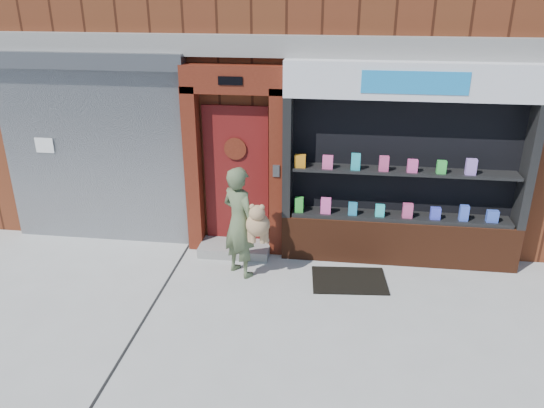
# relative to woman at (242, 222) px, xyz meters

# --- Properties ---
(ground) EXTENTS (80.00, 80.00, 0.00)m
(ground) POSITION_rel_woman_xyz_m (0.51, -1.08, -0.83)
(ground) COLOR #9E9E99
(ground) RESTS_ON ground
(shutter_bay) EXTENTS (3.10, 0.30, 3.04)m
(shutter_bay) POSITION_rel_woman_xyz_m (-2.49, 0.85, 0.89)
(shutter_bay) COLOR gray
(shutter_bay) RESTS_ON ground
(red_door_bay) EXTENTS (1.52, 0.58, 2.90)m
(red_door_bay) POSITION_rel_woman_xyz_m (-0.24, 0.78, 0.63)
(red_door_bay) COLOR #4F180D
(red_door_bay) RESTS_ON ground
(pharmacy_bay) EXTENTS (3.50, 0.41, 3.00)m
(pharmacy_bay) POSITION_rel_woman_xyz_m (2.26, 0.74, 0.54)
(pharmacy_bay) COLOR #512513
(pharmacy_bay) RESTS_ON ground
(woman) EXTENTS (0.81, 0.67, 1.65)m
(woman) POSITION_rel_woman_xyz_m (0.00, 0.00, 0.00)
(woman) COLOR #526140
(woman) RESTS_ON ground
(doormat) EXTENTS (1.11, 0.83, 0.03)m
(doormat) POSITION_rel_woman_xyz_m (1.55, -0.02, -0.82)
(doormat) COLOR black
(doormat) RESTS_ON ground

